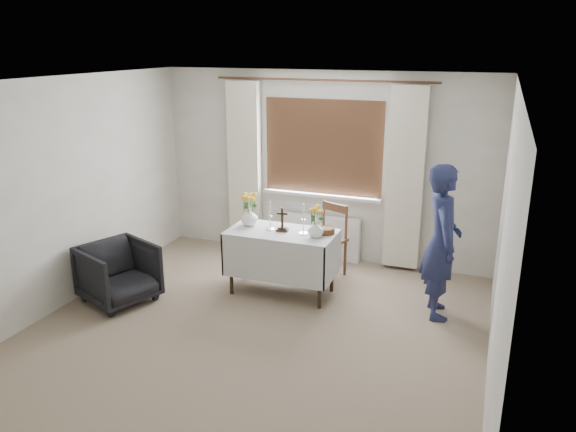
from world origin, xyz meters
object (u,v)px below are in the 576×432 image
(person, at_px, (442,242))
(wooden_cross, at_px, (282,219))
(armchair, at_px, (119,273))
(altar_table, at_px, (282,262))
(flower_vase_right, at_px, (316,229))
(flower_vase_left, at_px, (249,217))
(wooden_chair, at_px, (325,241))

(person, distance_m, wooden_cross, 1.77)
(armchair, height_order, person, person)
(person, bearing_deg, altar_table, 77.90)
(person, bearing_deg, flower_vase_right, 80.73)
(altar_table, bearing_deg, flower_vase_right, -6.22)
(flower_vase_right, bearing_deg, wooden_cross, 171.73)
(wooden_cross, xyz_separation_m, flower_vase_left, (-0.44, 0.06, -0.03))
(altar_table, xyz_separation_m, armchair, (-1.64, -0.86, -0.04))
(wooden_cross, relative_size, flower_vase_right, 1.50)
(armchair, xyz_separation_m, wooden_cross, (1.64, 0.88, 0.56))
(altar_table, relative_size, flower_vase_left, 5.87)
(altar_table, height_order, wooden_chair, wooden_chair)
(wooden_cross, distance_m, flower_vase_right, 0.43)
(armchair, relative_size, wooden_cross, 2.66)
(wooden_chair, height_order, person, person)
(wooden_cross, distance_m, flower_vase_left, 0.44)
(person, height_order, flower_vase_right, person)
(person, bearing_deg, wooden_chair, 52.98)
(wooden_cross, bearing_deg, flower_vase_left, 164.37)
(armchair, relative_size, flower_vase_left, 3.53)
(altar_table, xyz_separation_m, wooden_cross, (0.00, 0.02, 0.52))
(altar_table, relative_size, wooden_chair, 1.35)
(armchair, height_order, wooden_cross, wooden_cross)
(wooden_cross, bearing_deg, armchair, -159.77)
(wooden_chair, distance_m, armchair, 2.49)
(flower_vase_right, bearing_deg, armchair, -158.40)
(altar_table, relative_size, person, 0.75)
(wooden_chair, xyz_separation_m, wooden_cross, (-0.32, -0.66, 0.44))
(altar_table, distance_m, flower_vase_right, 0.64)
(flower_vase_left, distance_m, flower_vase_right, 0.87)
(altar_table, xyz_separation_m, wooden_chair, (0.32, 0.68, 0.08))
(flower_vase_right, bearing_deg, person, 5.62)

